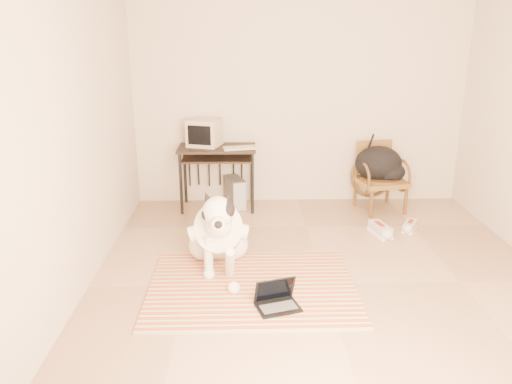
{
  "coord_description": "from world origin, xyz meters",
  "views": [
    {
      "loc": [
        -0.68,
        -3.79,
        2.05
      ],
      "look_at": [
        -0.58,
        0.34,
        0.72
      ],
      "focal_mm": 35.0,
      "sensor_mm": 36.0,
      "label": 1
    }
  ],
  "objects_px": {
    "pc_tower": "(235,193)",
    "rattan_chair": "(379,177)",
    "laptop": "(277,300)",
    "backpack": "(380,165)",
    "computer_desk": "(217,156)",
    "crt_monitor": "(204,133)",
    "dog": "(219,234)"
  },
  "relations": [
    {
      "from": "pc_tower",
      "to": "rattan_chair",
      "type": "height_order",
      "value": "rattan_chair"
    },
    {
      "from": "laptop",
      "to": "backpack",
      "type": "xyz_separation_m",
      "value": [
        1.37,
        2.25,
        0.48
      ]
    },
    {
      "from": "computer_desk",
      "to": "rattan_chair",
      "type": "height_order",
      "value": "rattan_chair"
    },
    {
      "from": "backpack",
      "to": "computer_desk",
      "type": "bearing_deg",
      "value": 177.36
    },
    {
      "from": "crt_monitor",
      "to": "backpack",
      "type": "height_order",
      "value": "crt_monitor"
    },
    {
      "from": "computer_desk",
      "to": "backpack",
      "type": "relative_size",
      "value": 1.58
    },
    {
      "from": "backpack",
      "to": "crt_monitor",
      "type": "bearing_deg",
      "value": 175.33
    },
    {
      "from": "dog",
      "to": "backpack",
      "type": "distance_m",
      "value": 2.4
    },
    {
      "from": "laptop",
      "to": "rattan_chair",
      "type": "relative_size",
      "value": 0.47
    },
    {
      "from": "laptop",
      "to": "pc_tower",
      "type": "bearing_deg",
      "value": 98.5
    },
    {
      "from": "dog",
      "to": "pc_tower",
      "type": "distance_m",
      "value": 1.65
    },
    {
      "from": "rattan_chair",
      "to": "backpack",
      "type": "height_order",
      "value": "rattan_chair"
    },
    {
      "from": "pc_tower",
      "to": "backpack",
      "type": "distance_m",
      "value": 1.76
    },
    {
      "from": "dog",
      "to": "laptop",
      "type": "xyz_separation_m",
      "value": [
        0.48,
        -0.73,
        -0.26
      ]
    },
    {
      "from": "laptop",
      "to": "pc_tower",
      "type": "height_order",
      "value": "pc_tower"
    },
    {
      "from": "computer_desk",
      "to": "rattan_chair",
      "type": "distance_m",
      "value": 1.95
    },
    {
      "from": "computer_desk",
      "to": "crt_monitor",
      "type": "xyz_separation_m",
      "value": [
        -0.15,
        0.08,
        0.26
      ]
    },
    {
      "from": "crt_monitor",
      "to": "rattan_chair",
      "type": "bearing_deg",
      "value": -4.01
    },
    {
      "from": "dog",
      "to": "pc_tower",
      "type": "xyz_separation_m",
      "value": [
        0.12,
        1.64,
        -0.15
      ]
    },
    {
      "from": "dog",
      "to": "pc_tower",
      "type": "bearing_deg",
      "value": 85.74
    },
    {
      "from": "crt_monitor",
      "to": "backpack",
      "type": "xyz_separation_m",
      "value": [
        2.07,
        -0.17,
        -0.36
      ]
    },
    {
      "from": "computer_desk",
      "to": "crt_monitor",
      "type": "bearing_deg",
      "value": 151.15
    },
    {
      "from": "computer_desk",
      "to": "backpack",
      "type": "height_order",
      "value": "backpack"
    },
    {
      "from": "laptop",
      "to": "computer_desk",
      "type": "xyz_separation_m",
      "value": [
        -0.56,
        2.34,
        0.58
      ]
    },
    {
      "from": "laptop",
      "to": "backpack",
      "type": "bearing_deg",
      "value": 58.71
    },
    {
      "from": "crt_monitor",
      "to": "pc_tower",
      "type": "height_order",
      "value": "crt_monitor"
    },
    {
      "from": "computer_desk",
      "to": "pc_tower",
      "type": "relative_size",
      "value": 2.16
    },
    {
      "from": "dog",
      "to": "computer_desk",
      "type": "xyz_separation_m",
      "value": [
        -0.08,
        1.61,
        0.32
      ]
    },
    {
      "from": "rattan_chair",
      "to": "backpack",
      "type": "xyz_separation_m",
      "value": [
        -0.01,
        -0.02,
        0.15
      ]
    },
    {
      "from": "computer_desk",
      "to": "crt_monitor",
      "type": "distance_m",
      "value": 0.31
    },
    {
      "from": "rattan_chair",
      "to": "crt_monitor",
      "type": "bearing_deg",
      "value": 175.99
    },
    {
      "from": "backpack",
      "to": "pc_tower",
      "type": "bearing_deg",
      "value": 175.96
    }
  ]
}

